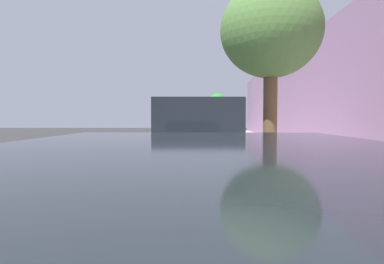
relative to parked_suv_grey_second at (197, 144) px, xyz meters
name	(u,v)px	position (x,y,z in m)	size (l,w,h in m)	color
ground	(183,149)	(-0.85, 10.13, -1.03)	(72.29, 72.29, 0.00)	#2A2A2A
sidewalk	(264,148)	(3.33, 10.13, -0.96)	(4.41, 45.18, 0.12)	#A09298
curb_edge	(219,148)	(1.05, 10.13, -0.96)	(0.16, 45.18, 0.12)	gray
lane_stripe_centre	(123,149)	(-3.87, 9.64, -1.02)	(0.14, 44.20, 0.01)	white
lane_stripe_bike_edge	(191,149)	(-0.42, 10.13, -1.02)	(0.12, 45.18, 0.01)	white
building_facade	(312,93)	(5.79, 10.13, 1.88)	(0.50, 45.18, 5.81)	gray
parked_suv_grey_second	(197,144)	(0.00, 0.00, 0.00)	(2.09, 4.76, 1.99)	slate
parked_suv_black_mid	(201,127)	(0.09, 15.10, 0.00)	(1.97, 4.70, 1.99)	black
parked_pickup_white_far	(201,124)	(0.11, 29.04, -0.13)	(2.32, 5.42, 1.95)	white
bicycle_at_curb	(212,147)	(0.58, 7.08, -0.66)	(1.38, 1.09, 0.73)	black
cyclist_with_backpack	(218,130)	(0.80, 6.62, 0.09)	(0.52, 0.56, 1.81)	#C6B284
street_tree_near_cyclist	(271,32)	(1.90, 1.40, 2.80)	(2.62, 2.62, 4.99)	brown
street_tree_mid_block	(218,105)	(1.90, 29.50, 1.94)	(2.29, 2.29, 4.11)	#533432
fire_hydrant	(290,187)	(1.48, -2.27, -0.48)	(0.22, 0.22, 0.84)	red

